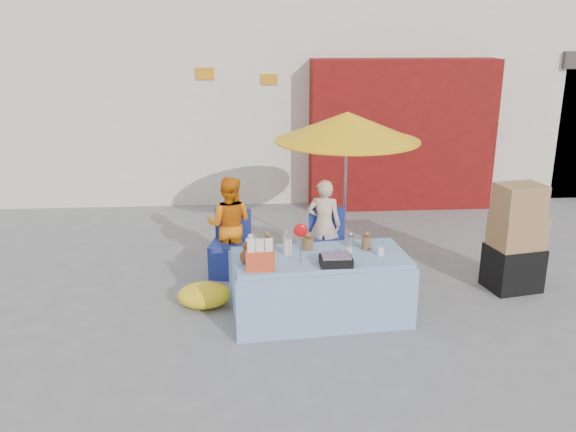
{
  "coord_description": "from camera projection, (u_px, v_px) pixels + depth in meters",
  "views": [
    {
      "loc": [
        -0.53,
        -6.24,
        3.18
      ],
      "look_at": [
        -0.05,
        0.6,
        1.0
      ],
      "focal_mm": 38.0,
      "sensor_mm": 36.0,
      "label": 1
    }
  ],
  "objects": [
    {
      "name": "vendor_orange",
      "position": [
        229.0,
        225.0,
        8.0
      ],
      "size": [
        0.72,
        0.61,
        1.29
      ],
      "primitive_type": "imported",
      "rotation": [
        0.0,
        0.0,
        2.93
      ],
      "color": "orange",
      "rests_on": "ground"
    },
    {
      "name": "chair_left",
      "position": [
        230.0,
        256.0,
        7.99
      ],
      "size": [
        0.57,
        0.56,
        0.85
      ],
      "rotation": [
        0.0,
        0.0,
        -0.21
      ],
      "color": "navy",
      "rests_on": "ground"
    },
    {
      "name": "umbrella",
      "position": [
        347.0,
        127.0,
        7.86
      ],
      "size": [
        1.9,
        1.9,
        2.09
      ],
      "color": "gray",
      "rests_on": "ground"
    },
    {
      "name": "vendor_beige",
      "position": [
        324.0,
        225.0,
        8.09
      ],
      "size": [
        0.5,
        0.38,
        1.24
      ],
      "primitive_type": "imported",
      "rotation": [
        0.0,
        0.0,
        2.93
      ],
      "color": "beige",
      "rests_on": "ground"
    },
    {
      "name": "chair_right",
      "position": [
        325.0,
        254.0,
        8.07
      ],
      "size": [
        0.57,
        0.56,
        0.85
      ],
      "rotation": [
        0.0,
        0.0,
        -0.21
      ],
      "color": "navy",
      "rests_on": "ground"
    },
    {
      "name": "ground",
      "position": [
        296.0,
        315.0,
        6.93
      ],
      "size": [
        80.0,
        80.0,
        0.0
      ],
      "primitive_type": "plane",
      "color": "slate",
      "rests_on": "ground"
    },
    {
      "name": "box_stack",
      "position": [
        516.0,
        242.0,
        7.45
      ],
      "size": [
        0.69,
        0.61,
        1.35
      ],
      "rotation": [
        0.0,
        0.0,
        0.19
      ],
      "color": "black",
      "rests_on": "ground"
    },
    {
      "name": "market_table",
      "position": [
        319.0,
        286.0,
        6.77
      ],
      "size": [
        2.03,
        1.1,
        1.18
      ],
      "rotation": [
        0.0,
        0.0,
        0.1
      ],
      "color": "#8CAEE1",
      "rests_on": "ground"
    },
    {
      "name": "tarp_bundle",
      "position": [
        204.0,
        295.0,
        7.12
      ],
      "size": [
        0.66,
        0.55,
        0.28
      ],
      "primitive_type": "ellipsoid",
      "rotation": [
        0.0,
        0.0,
        0.08
      ],
      "color": "yellow",
      "rests_on": "ground"
    },
    {
      "name": "backdrop",
      "position": [
        292.0,
        26.0,
        13.17
      ],
      "size": [
        14.0,
        8.0,
        7.8
      ],
      "color": "silver",
      "rests_on": "ground"
    }
  ]
}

